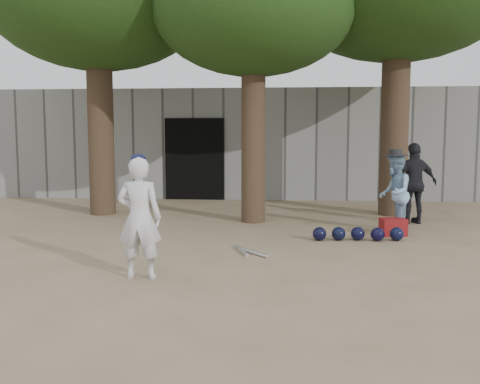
# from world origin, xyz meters

# --- Properties ---
(ground) EXTENTS (70.00, 70.00, 0.00)m
(ground) POSITION_xyz_m (0.00, 0.00, 0.00)
(ground) COLOR #937C5E
(ground) RESTS_ON ground
(boy_player) EXTENTS (0.55, 0.36, 1.50)m
(boy_player) POSITION_xyz_m (-0.54, -0.18, 0.75)
(boy_player) COLOR silver
(boy_player) RESTS_ON ground
(spectator_blue) EXTENTS (0.68, 0.79, 1.43)m
(spectator_blue) POSITION_xyz_m (3.20, 3.18, 0.71)
(spectator_blue) COLOR #7FA4C4
(spectator_blue) RESTS_ON ground
(spectator_dark) EXTENTS (1.01, 0.62, 1.60)m
(spectator_dark) POSITION_xyz_m (3.78, 4.23, 0.80)
(spectator_dark) COLOR black
(spectator_dark) RESTS_ON ground
(red_bag) EXTENTS (0.46, 0.38, 0.30)m
(red_bag) POSITION_xyz_m (3.13, 2.92, 0.15)
(red_bag) COLOR maroon
(red_bag) RESTS_ON ground
(back_building) EXTENTS (16.00, 5.24, 3.00)m
(back_building) POSITION_xyz_m (-0.00, 10.33, 1.50)
(back_building) COLOR gray
(back_building) RESTS_ON ground
(helmet_row) EXTENTS (1.51, 0.32, 0.23)m
(helmet_row) POSITION_xyz_m (2.46, 2.39, 0.12)
(helmet_row) COLOR black
(helmet_row) RESTS_ON ground
(bat_pile) EXTENTS (0.58, 0.76, 0.06)m
(bat_pile) POSITION_xyz_m (0.68, 1.31, 0.03)
(bat_pile) COLOR silver
(bat_pile) RESTS_ON ground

